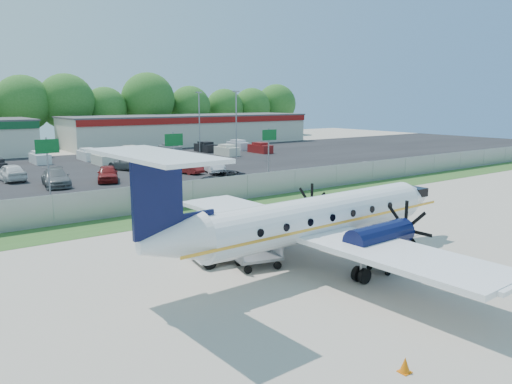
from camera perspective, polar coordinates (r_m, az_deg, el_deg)
ground at (r=26.71m, az=7.65°, el=-6.76°), size 170.00×170.00×0.00m
grass_verge at (r=36.02m, az=-5.63°, el=-2.18°), size 170.00×4.00×0.02m
access_road at (r=42.09m, az=-10.48°, el=-0.46°), size 170.00×8.00×0.02m
parking_lot at (r=61.49m, az=-19.01°, el=2.56°), size 170.00×32.00×0.02m
perimeter_fence at (r=37.53m, az=-7.21°, el=-0.15°), size 120.00×0.06×1.99m
building_east at (r=91.62m, az=-7.54°, el=7.10°), size 44.40×12.40×5.24m
sign_left at (r=42.61m, az=-22.72°, el=3.93°), size 1.80×0.26×5.00m
sign_mid at (r=46.38m, az=-9.38°, el=5.06°), size 1.80×0.26×5.00m
sign_right at (r=52.23m, az=1.50°, el=5.79°), size 1.80×0.26×5.00m
light_pole_ne at (r=67.87m, az=-2.28°, el=8.24°), size 0.90×0.35×9.09m
light_pole_se at (r=76.38m, az=-6.50°, el=8.42°), size 0.90×0.35×9.09m
tree_line at (r=94.37m, az=-25.19°, el=4.70°), size 112.00×6.00×14.00m
aircraft at (r=24.06m, az=6.56°, el=-2.97°), size 19.23×18.97×5.96m
pushback_tug at (r=24.91m, az=-3.63°, el=-6.18°), size 3.09×2.44×1.54m
baggage_cart_near at (r=23.88m, az=0.22°, el=-7.44°), size 2.39×1.75×1.13m
baggage_cart_far at (r=24.41m, az=14.75°, el=-7.58°), size 1.93×1.26×0.97m
cone_nose at (r=35.42m, az=16.23°, el=-2.39°), size 0.35×0.35×0.50m
cone_port_wing at (r=16.05m, az=16.66°, el=-18.43°), size 0.34×0.34×0.48m
cone_starboard_wing at (r=33.39m, az=-2.45°, el=-2.78°), size 0.33×0.33×0.47m
road_car_mid at (r=46.14m, az=-3.85°, el=0.63°), size 5.84×4.36×1.47m
road_car_east at (r=54.74m, az=13.02°, el=1.94°), size 4.33×2.02×1.37m
parked_car_b at (r=49.79m, az=-21.85°, el=0.62°), size 3.00×5.75×1.59m
parked_car_c at (r=50.92m, az=-16.55°, el=1.14°), size 3.37×5.06×1.60m
parked_car_d at (r=54.81m, az=-8.05°, el=2.11°), size 2.67×4.62×1.44m
parked_car_e at (r=55.49m, az=-5.06°, el=2.28°), size 2.66×4.98×1.56m
parked_car_f at (r=54.90m, az=-26.18°, el=1.15°), size 2.44×5.18×1.71m
parked_car_g at (r=58.55m, az=-14.12°, el=2.43°), size 4.49×6.24×1.68m
far_parking_rows at (r=66.26m, az=-20.30°, el=3.00°), size 56.00×10.00×1.60m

